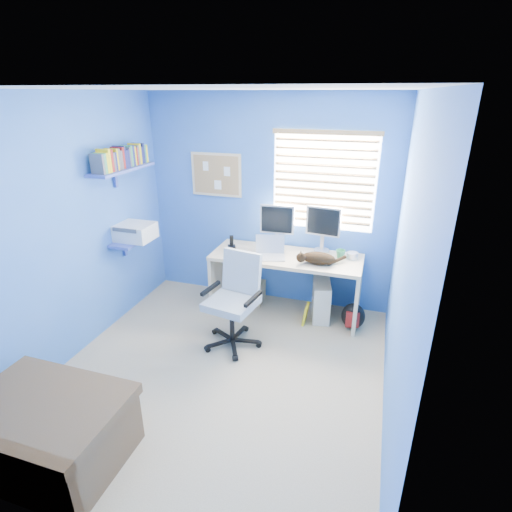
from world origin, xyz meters
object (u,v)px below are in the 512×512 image
(desk, at_px, (286,284))
(laptop, at_px, (270,249))
(cat, at_px, (319,258))
(tower_pc, at_px, (321,300))
(office_chair, at_px, (234,312))

(desk, distance_m, laptop, 0.52)
(laptop, height_order, cat, laptop)
(laptop, relative_size, tower_pc, 0.73)
(laptop, xyz_separation_m, tower_pc, (0.59, 0.14, -0.62))
(desk, bearing_deg, cat, -17.58)
(laptop, bearing_deg, cat, -16.81)
(desk, xyz_separation_m, laptop, (-0.16, -0.12, 0.48))
(desk, xyz_separation_m, cat, (0.39, -0.12, 0.44))
(laptop, xyz_separation_m, office_chair, (-0.20, -0.65, -0.49))
(tower_pc, bearing_deg, office_chair, -146.38)
(cat, height_order, tower_pc, cat)
(office_chair, bearing_deg, cat, 41.11)
(tower_pc, relative_size, office_chair, 0.46)
(tower_pc, height_order, office_chair, office_chair)
(cat, bearing_deg, laptop, 160.08)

